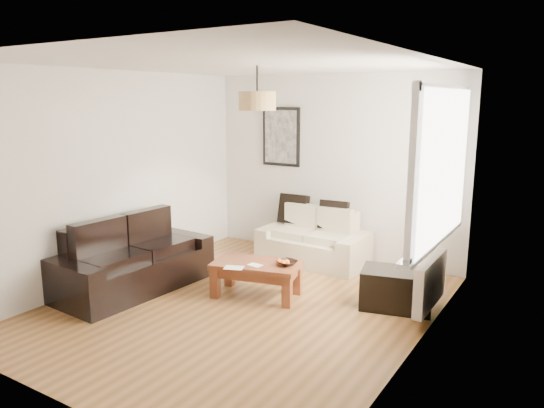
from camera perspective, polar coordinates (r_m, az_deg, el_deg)
The scene contains 21 objects.
floor at distance 5.83m, azimuth -3.19°, elevation -11.19°, with size 4.50×4.50×0.00m, color brown.
ceiling at distance 5.39m, azimuth -3.50°, elevation 15.25°, with size 3.80×4.50×0.00m, color white, non-canonical shape.
wall_back at distance 7.39m, azimuth 6.81°, elevation 4.07°, with size 3.80×0.04×2.60m, color silver, non-canonical shape.
wall_front at distance 3.89m, azimuth -22.87°, elevation -3.51°, with size 3.80×0.04×2.60m, color silver, non-canonical shape.
wall_left at distance 6.73m, azimuth -16.69°, elevation 2.93°, with size 0.04×4.50×2.60m, color silver, non-canonical shape.
wall_right at distance 4.65m, azimuth 16.17°, elevation -0.71°, with size 0.04×4.50×2.60m, color silver, non-canonical shape.
window_bay at distance 5.37m, azimuth 18.31°, elevation 4.01°, with size 0.14×1.90×1.60m, color white, non-canonical shape.
radiator at distance 5.66m, azimuth 17.13°, elevation -8.28°, with size 0.10×0.90×0.52m, color white.
poster at distance 7.72m, azimuth 1.02°, elevation 7.45°, with size 0.62×0.04×0.87m, color black, non-canonical shape.
pendant_shade at distance 5.62m, azimuth -1.65°, elevation 11.34°, with size 0.40×0.40×0.20m, color tan.
loveseat_cream at distance 7.18m, azimuth 4.61°, elevation -3.72°, with size 1.46×0.80×0.73m, color beige, non-canonical shape.
sofa_leather at distance 6.41m, azimuth -15.11°, elevation -5.61°, with size 1.87×0.91×0.81m, color black, non-canonical shape.
coffee_table at distance 6.03m, azimuth -1.72°, elevation -8.31°, with size 0.99×0.54×0.40m, color brown, non-canonical shape.
ottoman at distance 5.85m, azimuth 13.62°, elevation -9.15°, with size 0.75×0.48×0.43m, color black.
cushion_left at distance 7.45m, azimuth 2.39°, elevation -0.57°, with size 0.43×0.13×0.43m, color black.
cushion_right at distance 7.17m, azimuth 6.82°, elevation -1.23°, with size 0.40×0.12×0.40m, color black.
fruit_bowl at distance 5.86m, azimuth 1.68°, elevation -6.52°, with size 0.22×0.22×0.05m, color black.
orange_a at distance 5.82m, azimuth 1.23°, elevation -6.53°, with size 0.07×0.07×0.07m, color #E85A13.
orange_b at distance 5.83m, azimuth 1.65°, elevation -6.49°, with size 0.07×0.07×0.07m, color #ED5C14.
orange_c at distance 5.87m, azimuth 0.81°, elevation -6.38°, with size 0.06×0.06×0.06m, color #FF5F15.
papers at distance 5.79m, azimuth -4.24°, elevation -7.04°, with size 0.21×0.15×0.01m, color white.
Camera 1 is at (3.11, -4.38, 2.25)m, focal length 34.01 mm.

